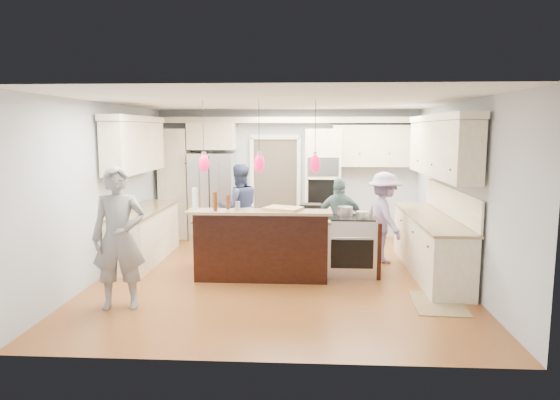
# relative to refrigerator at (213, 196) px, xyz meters

# --- Properties ---
(ground_plane) EXTENTS (6.00, 6.00, 0.00)m
(ground_plane) POSITION_rel_refrigerator_xyz_m (1.55, -2.64, -0.90)
(ground_plane) COLOR brown
(ground_plane) RESTS_ON ground
(room_shell) EXTENTS (5.54, 6.04, 2.72)m
(room_shell) POSITION_rel_refrigerator_xyz_m (1.55, -2.64, 0.92)
(room_shell) COLOR #B2BCC6
(room_shell) RESTS_ON ground
(refrigerator) EXTENTS (0.90, 0.70, 1.80)m
(refrigerator) POSITION_rel_refrigerator_xyz_m (0.00, 0.00, 0.00)
(refrigerator) COLOR #B7B7BC
(refrigerator) RESTS_ON ground
(oven_column) EXTENTS (0.72, 0.69, 2.30)m
(oven_column) POSITION_rel_refrigerator_xyz_m (2.30, 0.03, 0.25)
(oven_column) COLOR #FBEECC
(oven_column) RESTS_ON ground
(back_upper_cabinets) EXTENTS (5.30, 0.61, 2.54)m
(back_upper_cabinets) POSITION_rel_refrigerator_xyz_m (0.80, 0.12, 0.77)
(back_upper_cabinets) COLOR #FBEECC
(back_upper_cabinets) RESTS_ON ground
(right_counter_run) EXTENTS (0.64, 3.10, 2.51)m
(right_counter_run) POSITION_rel_refrigerator_xyz_m (3.99, -2.34, 0.16)
(right_counter_run) COLOR #FBEECC
(right_counter_run) RESTS_ON ground
(left_cabinets) EXTENTS (0.64, 2.30, 2.51)m
(left_cabinets) POSITION_rel_refrigerator_xyz_m (-0.89, -1.84, 0.16)
(left_cabinets) COLOR #FBEECC
(left_cabinets) RESTS_ON ground
(kitchen_island) EXTENTS (2.10, 1.46, 1.12)m
(kitchen_island) POSITION_rel_refrigerator_xyz_m (1.31, -2.57, -0.41)
(kitchen_island) COLOR black
(kitchen_island) RESTS_ON ground
(island_range) EXTENTS (0.82, 0.71, 0.92)m
(island_range) POSITION_rel_refrigerator_xyz_m (2.71, -2.49, -0.44)
(island_range) COLOR #B7B7BC
(island_range) RESTS_ON ground
(pendant_lights) EXTENTS (1.75, 0.15, 1.03)m
(pendant_lights) POSITION_rel_refrigerator_xyz_m (1.30, -3.15, 0.90)
(pendant_lights) COLOR black
(pendant_lights) RESTS_ON ground
(person_bar_end) EXTENTS (0.74, 0.55, 1.83)m
(person_bar_end) POSITION_rel_refrigerator_xyz_m (-0.39, -4.20, 0.02)
(person_bar_end) COLOR gray
(person_bar_end) RESTS_ON ground
(person_far_left) EXTENTS (0.97, 0.87, 1.65)m
(person_far_left) POSITION_rel_refrigerator_xyz_m (0.70, -1.04, -0.08)
(person_far_left) COLOR navy
(person_far_left) RESTS_ON ground
(person_far_right) EXTENTS (0.87, 0.38, 1.47)m
(person_far_right) POSITION_rel_refrigerator_xyz_m (2.55, -1.79, -0.17)
(person_far_right) COLOR slate
(person_far_right) RESTS_ON ground
(person_range_side) EXTENTS (0.85, 1.14, 1.56)m
(person_range_side) POSITION_rel_refrigerator_xyz_m (3.32, -1.72, -0.12)
(person_range_side) COLOR #8B78A2
(person_range_side) RESTS_ON ground
(floor_rug) EXTENTS (0.70, 0.99, 0.01)m
(floor_rug) POSITION_rel_refrigerator_xyz_m (3.73, -3.84, -0.89)
(floor_rug) COLOR olive
(floor_rug) RESTS_ON ground
(water_bottle) EXTENTS (0.08, 0.08, 0.32)m
(water_bottle) POSITION_rel_refrigerator_xyz_m (0.35, -3.16, 0.38)
(water_bottle) COLOR silver
(water_bottle) RESTS_ON kitchen_island
(beer_bottle_a) EXTENTS (0.06, 0.06, 0.21)m
(beer_bottle_a) POSITION_rel_refrigerator_xyz_m (0.83, -3.08, 0.32)
(beer_bottle_a) COLOR #4A220D
(beer_bottle_a) RESTS_ON kitchen_island
(beer_bottle_b) EXTENTS (0.07, 0.07, 0.23)m
(beer_bottle_b) POSITION_rel_refrigerator_xyz_m (0.68, -3.28, 0.34)
(beer_bottle_b) COLOR #4A220D
(beer_bottle_b) RESTS_ON kitchen_island
(beer_bottle_c) EXTENTS (0.07, 0.07, 0.26)m
(beer_bottle_c) POSITION_rel_refrigerator_xyz_m (0.64, -3.11, 0.35)
(beer_bottle_c) COLOR #4A220D
(beer_bottle_c) RESTS_ON kitchen_island
(drink_can) EXTENTS (0.09, 0.09, 0.14)m
(drink_can) POSITION_rel_refrigerator_xyz_m (0.99, -3.22, 0.29)
(drink_can) COLOR #B7B7BC
(drink_can) RESTS_ON kitchen_island
(cutting_board) EXTENTS (0.61, 0.53, 0.04)m
(cutting_board) POSITION_rel_refrigerator_xyz_m (1.64, -3.11, 0.24)
(cutting_board) COLOR #DEB866
(cutting_board) RESTS_ON kitchen_island
(pot_large) EXTENTS (0.25, 0.25, 0.14)m
(pot_large) POSITION_rel_refrigerator_xyz_m (2.59, -2.37, 0.09)
(pot_large) COLOR #B7B7BC
(pot_large) RESTS_ON island_range
(pot_small) EXTENTS (0.21, 0.21, 0.10)m
(pot_small) POSITION_rel_refrigerator_xyz_m (2.85, -2.57, 0.07)
(pot_small) COLOR #B7B7BC
(pot_small) RESTS_ON island_range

